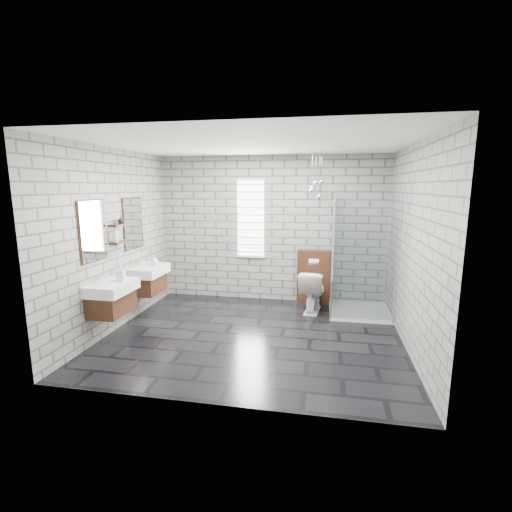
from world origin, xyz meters
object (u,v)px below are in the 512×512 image
(vanity_left, at_px, (109,289))
(shower_enclosure, at_px, (355,286))
(vanity_right, at_px, (146,272))
(toilet, at_px, (312,291))
(cistern_panel, at_px, (314,277))

(vanity_left, xyz_separation_m, shower_enclosure, (3.41, 1.74, -0.25))
(vanity_right, distance_m, toilet, 2.84)
(vanity_right, distance_m, shower_enclosure, 3.48)
(vanity_left, height_order, vanity_right, same)
(vanity_right, height_order, shower_enclosure, shower_enclosure)
(cistern_panel, height_order, toilet, cistern_panel)
(vanity_left, bearing_deg, toilet, 33.87)
(vanity_right, bearing_deg, toilet, 15.49)
(toilet, bearing_deg, vanity_right, 22.63)
(vanity_left, height_order, toilet, vanity_left)
(cistern_panel, bearing_deg, shower_enclosure, -36.41)
(vanity_left, distance_m, cistern_panel, 3.54)
(cistern_panel, xyz_separation_m, shower_enclosure, (0.70, -0.52, 0.00))
(vanity_left, height_order, shower_enclosure, shower_enclosure)
(shower_enclosure, bearing_deg, toilet, 174.07)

